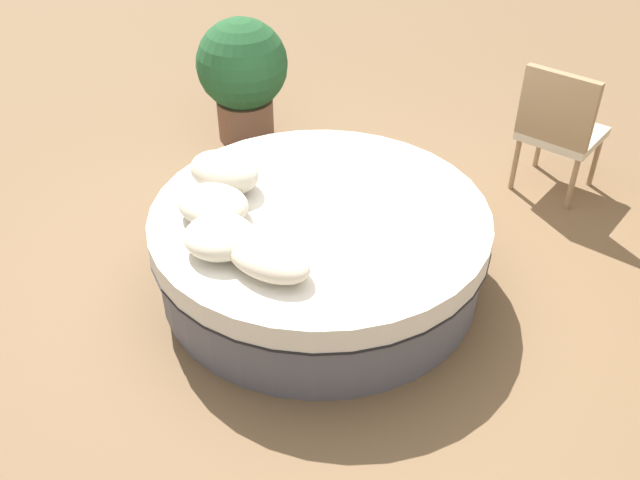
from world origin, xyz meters
TOP-DOWN VIEW (x-y plane):
  - ground_plane at (0.00, 0.00)m, footprint 16.00×16.00m
  - round_bed at (0.00, 0.00)m, footprint 2.02×2.02m
  - throw_pillow_0 at (0.62, 0.13)m, footprint 0.47×0.34m
  - throw_pillow_1 at (0.46, 0.40)m, footprint 0.43×0.37m
  - throw_pillow_2 at (0.22, 0.61)m, footprint 0.40×0.38m
  - throw_pillow_3 at (-0.10, 0.60)m, footprint 0.51×0.29m
  - patio_chair at (-0.75, -1.82)m, footprint 0.55×0.53m
  - planter at (1.61, -1.16)m, footprint 0.73×0.73m

SIDE VIEW (x-z plane):
  - ground_plane at x=0.00m, z-range 0.00..0.00m
  - round_bed at x=0.00m, z-range 0.01..0.54m
  - patio_chair at x=-0.75m, z-range 0.07..1.05m
  - planter at x=1.61m, z-range 0.07..1.07m
  - throw_pillow_3 at x=-0.10m, z-range 0.53..0.69m
  - throw_pillow_1 at x=0.46m, z-range 0.53..0.70m
  - throw_pillow_2 at x=0.22m, z-range 0.53..0.71m
  - throw_pillow_0 at x=0.62m, z-range 0.53..0.75m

